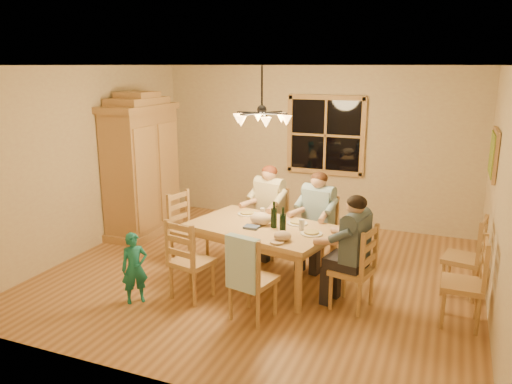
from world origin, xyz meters
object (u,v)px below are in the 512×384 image
at_px(armoire, 142,170).
at_px(wine_bottle_a, 274,215).
at_px(chandelier, 262,117).
at_px(chair_far_left, 269,235).
at_px(adult_plaid_man, 318,208).
at_px(adult_slate_man, 354,238).
at_px(child, 135,268).
at_px(chair_end_right, 351,283).
at_px(chair_far_right, 317,246).
at_px(chair_near_right, 253,292).
at_px(wine_bottle_b, 283,221).
at_px(dining_table, 262,233).
at_px(adult_woman, 269,199).
at_px(chair_spare_back, 461,270).
at_px(chair_near_left, 192,274).
at_px(chair_spare_front, 461,298).
at_px(chair_end_left, 190,241).

bearing_deg(armoire, wine_bottle_a, -22.93).
xyz_separation_m(chandelier, chair_far_left, (-0.15, 0.68, -1.77)).
bearing_deg(adult_plaid_man, adult_slate_man, 136.64).
relative_size(armoire, child, 2.72).
xyz_separation_m(chair_end_right, wine_bottle_a, (-1.03, 0.25, 0.62)).
relative_size(chair_far_right, chair_near_right, 1.00).
distance_m(armoire, adult_plaid_man, 3.07).
xyz_separation_m(chair_end_right, wine_bottle_b, (-0.85, 0.06, 0.62)).
bearing_deg(dining_table, chair_near_right, -74.66).
relative_size(armoire, adult_plaid_man, 2.63).
distance_m(adult_woman, adult_plaid_man, 0.78).
xyz_separation_m(wine_bottle_a, chair_spare_back, (2.19, 0.59, -0.62)).
bearing_deg(chair_far_right, chandelier, 52.30).
bearing_deg(chair_near_left, chair_spare_back, 36.09).
height_order(chair_end_right, chair_spare_front, same).
bearing_deg(child, chair_end_left, 44.96).
distance_m(chandelier, dining_table, 1.44).
height_order(dining_table, chair_far_left, chair_far_left).
bearing_deg(chair_near_right, chair_spare_back, 47.74).
relative_size(chair_far_left, adult_slate_man, 1.13).
distance_m(chandelier, chair_spare_back, 3.04).
height_order(chair_near_right, child, chair_near_right).
height_order(wine_bottle_b, child, wine_bottle_b).
distance_m(adult_woman, wine_bottle_a, 1.02).
bearing_deg(adult_plaid_man, chair_end_left, 27.98).
xyz_separation_m(chair_near_right, child, (-1.42, -0.16, 0.12)).
bearing_deg(adult_woman, chair_end_right, 153.43).
bearing_deg(chair_near_left, child, -135.55).
bearing_deg(chair_spare_front, chair_far_right, 62.54).
bearing_deg(adult_woman, child, 77.55).
distance_m(chair_far_left, adult_slate_man, 1.94).
distance_m(chandelier, chair_far_left, 1.91).
height_order(chair_near_left, child, chair_near_left).
xyz_separation_m(chair_end_left, chair_spare_back, (3.55, 0.31, 0.00)).
distance_m(dining_table, chair_end_right, 1.28).
relative_size(chair_end_left, child, 1.17).
distance_m(dining_table, chair_spare_front, 2.39).
bearing_deg(armoire, chair_spare_back, -6.35).
relative_size(armoire, wine_bottle_a, 6.97).
distance_m(wine_bottle_a, chair_spare_front, 2.29).
height_order(chair_end_left, adult_slate_man, adult_slate_man).
xyz_separation_m(dining_table, chair_spare_front, (2.35, -0.21, -0.36)).
bearing_deg(chair_near_right, chair_far_right, 93.37).
xyz_separation_m(chair_far_right, wine_bottle_a, (-0.35, -0.76, 0.62)).
bearing_deg(chair_far_right, armoire, 5.50).
relative_size(chair_far_right, adult_woman, 1.13).
distance_m(chair_far_right, wine_bottle_b, 1.15).
bearing_deg(chandelier, adult_woman, 102.68).
distance_m(wine_bottle_b, chair_spare_front, 2.10).
bearing_deg(child, dining_table, -3.84).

